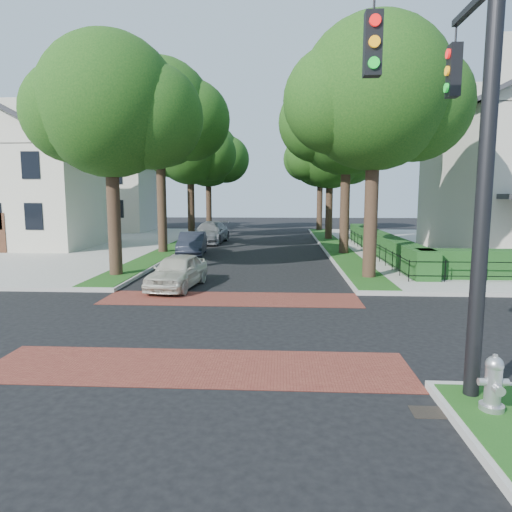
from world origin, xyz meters
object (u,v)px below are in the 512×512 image
(parked_car_rear, at_px, (210,233))
(fire_hydrant, at_px, (493,384))
(traffic_signal, at_px, (470,131))
(parked_car_middle, at_px, (192,244))
(parked_car_front, at_px, (177,271))

(parked_car_rear, xyz_separation_m, fire_hydrant, (8.80, -26.79, -0.18))
(traffic_signal, relative_size, parked_car_rear, 1.48)
(parked_car_middle, height_order, fire_hydrant, parked_car_middle)
(parked_car_front, bearing_deg, fire_hydrant, -46.29)
(parked_car_rear, bearing_deg, fire_hydrant, -67.83)
(parked_car_rear, bearing_deg, parked_car_middle, -86.02)
(parked_car_rear, height_order, fire_hydrant, parked_car_rear)
(fire_hydrant, bearing_deg, parked_car_rear, 110.24)
(traffic_signal, distance_m, parked_car_middle, 21.18)
(parked_car_middle, distance_m, fire_hydrant, 21.63)
(traffic_signal, xyz_separation_m, fire_hydrant, (0.31, -0.77, -4.10))
(parked_car_middle, relative_size, fire_hydrant, 4.48)
(parked_car_front, distance_m, fire_hydrant, 12.65)
(fire_hydrant, bearing_deg, parked_car_front, 128.45)
(parked_car_front, height_order, fire_hydrant, parked_car_front)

